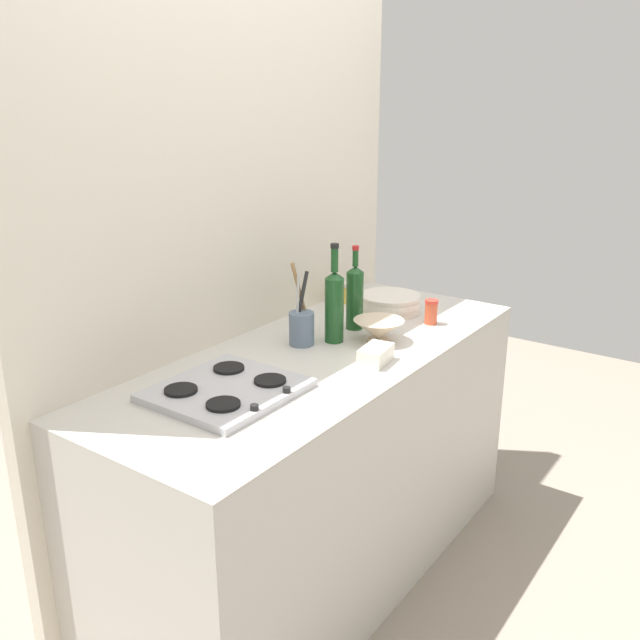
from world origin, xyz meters
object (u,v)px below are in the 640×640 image
wine_bottle_mid_left (355,296)px  mixing_bowl (379,330)px  wine_bottle_leftmost (334,304)px  condiment_jar_rear (344,292)px  plate_stack (391,303)px  butter_dish (376,355)px  stovetop_hob (227,390)px  utensil_crock (301,326)px  condiment_jar_front (431,312)px

wine_bottle_mid_left → mixing_bowl: size_ratio=1.74×
wine_bottle_leftmost → condiment_jar_rear: 0.50m
plate_stack → butter_dish: size_ratio=1.91×
stovetop_hob → condiment_jar_rear: condiment_jar_rear is taller
butter_dish → utensil_crock: size_ratio=0.45×
condiment_jar_rear → mixing_bowl: bearing=-131.9°
wine_bottle_mid_left → butter_dish: 0.37m
plate_stack → butter_dish: bearing=-155.0°
stovetop_hob → wine_bottle_leftmost: size_ratio=1.15×
plate_stack → mixing_bowl: mixing_bowl is taller
wine_bottle_leftmost → wine_bottle_mid_left: size_ratio=1.12×
wine_bottle_mid_left → butter_dish: bearing=-135.8°
wine_bottle_mid_left → stovetop_hob: bearing=-178.8°
wine_bottle_leftmost → mixing_bowl: 0.19m
butter_dish → mixing_bowl: bearing=28.4°
mixing_bowl → butter_dish: bearing=-151.6°
mixing_bowl → utensil_crock: 0.28m
plate_stack → condiment_jar_rear: 0.23m
mixing_bowl → condiment_jar_front: size_ratio=1.91×
wine_bottle_mid_left → utensil_crock: (-0.26, 0.06, -0.06)m
butter_dish → wine_bottle_leftmost: bearing=68.2°
wine_bottle_leftmost → utensil_crock: bearing=140.2°
butter_dish → condiment_jar_rear: (0.52, 0.48, 0.01)m
plate_stack → utensil_crock: 0.53m
wine_bottle_mid_left → condiment_jar_front: 0.32m
wine_bottle_leftmost → plate_stack: bearing=1.6°
butter_dish → condiment_jar_rear: 0.71m
stovetop_hob → condiment_jar_rear: size_ratio=4.87×
utensil_crock → condiment_jar_rear: utensil_crock is taller
wine_bottle_leftmost → wine_bottle_mid_left: (0.16, 0.02, -0.01)m
utensil_crock → wine_bottle_mid_left: bearing=-13.1°
wine_bottle_leftmost → condiment_jar_front: 0.44m
wine_bottle_leftmost → butter_dish: 0.28m
utensil_crock → condiment_jar_rear: 0.55m
condiment_jar_front → condiment_jar_rear: bearing=83.9°
wine_bottle_leftmost → condiment_jar_front: bearing=-27.2°
mixing_bowl → wine_bottle_mid_left: bearing=64.5°
mixing_bowl → condiment_jar_rear: bearing=48.1°
wine_bottle_leftmost → mixing_bowl: bearing=-55.0°
stovetop_hob → wine_bottle_mid_left: wine_bottle_mid_left is taller
plate_stack → wine_bottle_mid_left: (-0.27, 0.01, 0.09)m
utensil_crock → condiment_jar_rear: bearing=17.5°
wine_bottle_leftmost → utensil_crock: (-0.09, 0.08, -0.07)m
mixing_bowl → condiment_jar_front: condiment_jar_front is taller
wine_bottle_mid_left → condiment_jar_front: (0.22, -0.22, -0.08)m
mixing_bowl → condiment_jar_rear: size_ratio=2.18×
mixing_bowl → butter_dish: size_ratio=1.39×
wine_bottle_leftmost → condiment_jar_rear: wine_bottle_leftmost is taller
utensil_crock → condiment_jar_front: utensil_crock is taller
condiment_jar_front → mixing_bowl: bearing=167.4°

